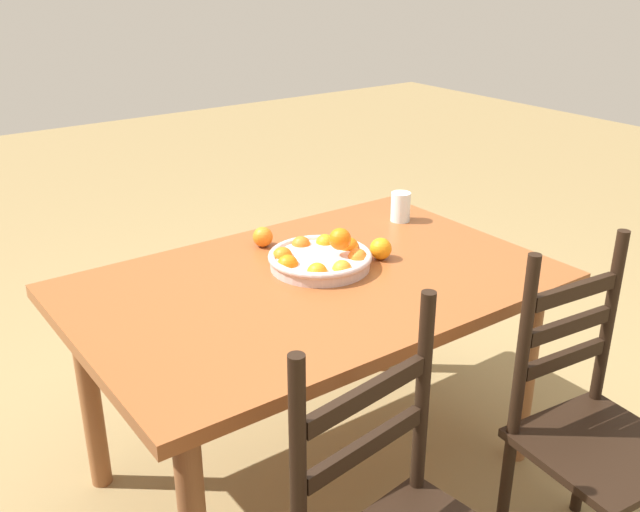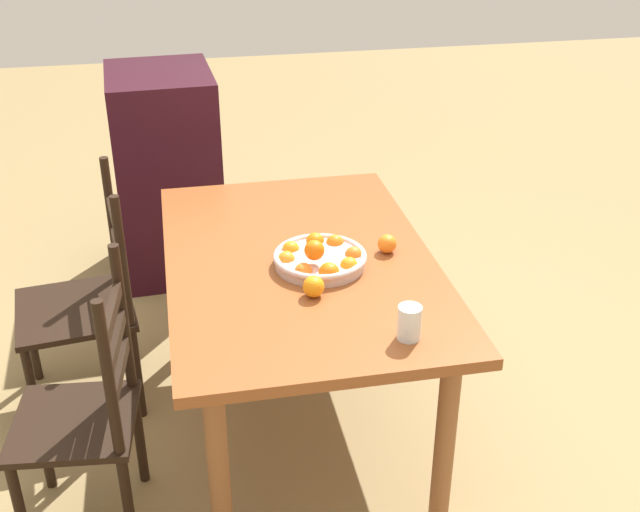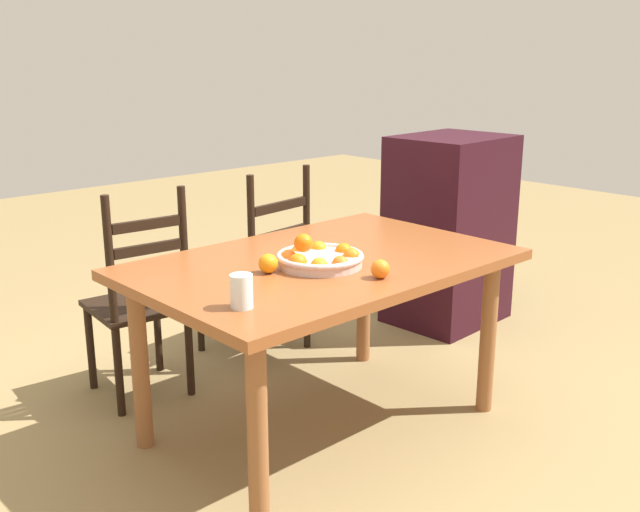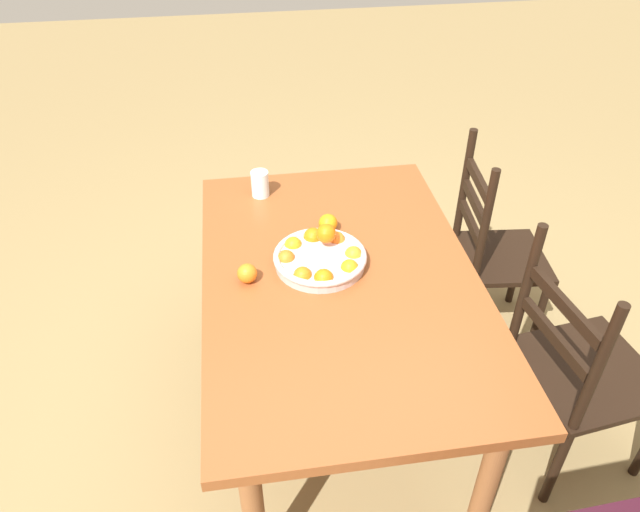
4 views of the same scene
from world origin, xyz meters
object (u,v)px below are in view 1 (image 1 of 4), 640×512
at_px(chair_near_window, 589,431).
at_px(orange_loose_1, 263,237).
at_px(orange_loose_0, 380,249).
at_px(drinking_glass, 401,207).
at_px(fruit_bowl, 321,258).
at_px(dining_table, 313,304).

bearing_deg(chair_near_window, orange_loose_1, 114.92).
relative_size(orange_loose_0, drinking_glass, 0.66).
relative_size(fruit_bowl, drinking_glass, 3.03).
bearing_deg(dining_table, orange_loose_1, -93.19).
xyz_separation_m(dining_table, drinking_glass, (-0.59, -0.24, 0.14)).
bearing_deg(orange_loose_1, orange_loose_0, 128.48).
height_order(chair_near_window, drinking_glass, chair_near_window).
height_order(chair_near_window, fruit_bowl, chair_near_window).
bearing_deg(fruit_bowl, drinking_glass, -160.45).
bearing_deg(orange_loose_0, chair_near_window, 98.88).
bearing_deg(orange_loose_1, drinking_glass, 171.31).
distance_m(chair_near_window, orange_loose_0, 0.86).
height_order(orange_loose_0, drinking_glass, drinking_glass).
xyz_separation_m(chair_near_window, fruit_bowl, (0.33, -0.84, 0.32)).
relative_size(dining_table, orange_loose_1, 21.19).
xyz_separation_m(dining_table, chair_near_window, (-0.40, 0.78, -0.20)).
bearing_deg(chair_near_window, dining_table, 123.13).
relative_size(orange_loose_1, drinking_glass, 0.63).
xyz_separation_m(chair_near_window, orange_loose_1, (0.38, -1.11, 0.33)).
bearing_deg(drinking_glass, orange_loose_0, 38.27).
height_order(fruit_bowl, drinking_glass, fruit_bowl).
distance_m(chair_near_window, drinking_glass, 1.10).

